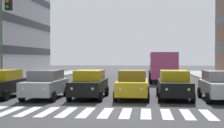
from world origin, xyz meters
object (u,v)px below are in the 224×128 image
(car_3, at_px, (89,84))
(car_4, at_px, (46,84))
(car_5, at_px, (2,83))
(car_1, at_px, (174,84))
(bus_behind_traffic, at_px, (162,64))
(street_lamp_right, at_px, (8,29))
(car_0, at_px, (220,85))
(car_2, at_px, (133,84))

(car_3, distance_m, car_4, 2.64)
(car_5, bearing_deg, car_3, -177.33)
(car_1, bearing_deg, bus_behind_traffic, -90.00)
(car_3, bearing_deg, street_lamp_right, -34.41)
(car_0, bearing_deg, car_1, -6.62)
(car_3, height_order, car_5, same)
(car_1, xyz_separation_m, car_2, (2.48, 0.02, 0.00))
(car_1, distance_m, car_3, 5.13)
(car_4, height_order, car_5, same)
(car_3, bearing_deg, car_5, 2.67)
(car_1, height_order, car_2, same)
(bus_behind_traffic, xyz_separation_m, street_lamp_right, (12.50, 10.43, 2.91))
(car_2, xyz_separation_m, street_lamp_right, (10.02, -4.97, 3.89))
(car_1, bearing_deg, car_2, 0.55)
(car_3, relative_size, car_5, 1.00)
(car_1, relative_size, car_5, 1.00)
(car_1, height_order, car_5, same)
(car_0, height_order, car_3, same)
(car_4, relative_size, street_lamp_right, 0.59)
(car_5, height_order, street_lamp_right, street_lamp_right)
(car_3, xyz_separation_m, car_5, (5.43, 0.25, 0.00))
(bus_behind_traffic, distance_m, street_lamp_right, 16.54)
(car_4, distance_m, street_lamp_right, 8.26)
(bus_behind_traffic, bearing_deg, car_5, 56.13)
(car_1, xyz_separation_m, car_3, (5.13, 0.11, 0.00))
(car_3, distance_m, car_5, 5.44)
(car_0, xyz_separation_m, car_4, (10.30, 0.26, 0.00))
(bus_behind_traffic, bearing_deg, car_1, 90.00)
(car_1, distance_m, bus_behind_traffic, 15.40)
(car_3, relative_size, street_lamp_right, 0.59)
(car_0, distance_m, bus_behind_traffic, 15.91)
(car_5, bearing_deg, car_2, -177.61)
(car_0, relative_size, car_5, 1.00)
(car_0, height_order, bus_behind_traffic, bus_behind_traffic)
(car_3, xyz_separation_m, bus_behind_traffic, (-5.13, -15.48, 0.97))
(car_0, distance_m, car_1, 2.59)
(car_0, relative_size, car_1, 1.00)
(car_2, distance_m, car_3, 2.64)
(car_4, bearing_deg, street_lamp_right, -49.09)
(car_4, distance_m, car_5, 2.84)
(car_3, relative_size, car_4, 1.00)
(car_4, xyz_separation_m, street_lamp_right, (4.77, -5.51, 3.89))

